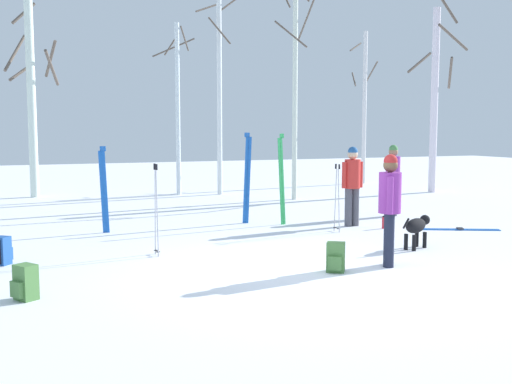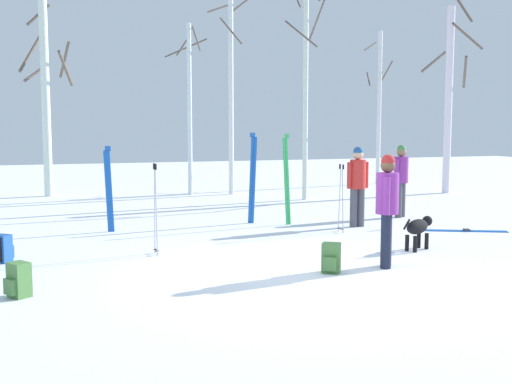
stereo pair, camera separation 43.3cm
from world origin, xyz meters
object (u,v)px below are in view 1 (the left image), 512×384
(person_0, at_px, (352,181))
(birch_tree_5, at_px, (364,106))
(birch_tree_1, at_px, (32,92))
(ski_pair_planted_0, at_px, (282,180))
(birch_tree_4, at_px, (295,64))
(birch_tree_2, at_px, (178,105))
(ski_pair_lying_0, at_px, (458,229))
(birch_tree_6, at_px, (435,95))
(person_1, at_px, (390,203))
(person_2, at_px, (393,176))
(dog, at_px, (417,227))
(backpack_2, at_px, (1,251))
(ski_poles_1, at_px, (337,196))
(backpack_0, at_px, (336,258))
(water_bottle_0, at_px, (383,223))
(ski_pair_planted_1, at_px, (104,190))
(ski_pair_planted_2, at_px, (247,178))
(backpack_1, at_px, (25,283))
(birch_tree_3, at_px, (219,82))

(person_0, bearing_deg, birch_tree_5, 56.45)
(birch_tree_5, bearing_deg, birch_tree_1, -178.90)
(ski_pair_planted_0, relative_size, birch_tree_4, 0.26)
(ski_pair_planted_0, bearing_deg, birch_tree_2, 93.92)
(ski_pair_lying_0, xyz_separation_m, birch_tree_6, (4.40, 6.38, 3.17))
(person_1, relative_size, person_2, 1.00)
(dog, xyz_separation_m, backpack_2, (-6.75, 1.40, -0.17))
(ski_poles_1, relative_size, backpack_0, 3.15)
(birch_tree_2, bearing_deg, backpack_0, -93.39)
(backpack_2, relative_size, birch_tree_1, 0.07)
(person_0, distance_m, birch_tree_4, 5.89)
(water_bottle_0, bearing_deg, birch_tree_5, 60.00)
(person_0, distance_m, ski_pair_planted_1, 5.21)
(ski_pair_lying_0, relative_size, water_bottle_0, 5.99)
(ski_pair_planted_2, xyz_separation_m, birch_tree_6, (8.12, 3.85, 2.18))
(person_1, height_order, backpack_1, person_1)
(ski_pair_planted_0, xyz_separation_m, water_bottle_0, (1.77, -1.30, -0.86))
(ski_pair_planted_2, distance_m, ski_pair_lying_0, 4.60)
(person_1, distance_m, ski_pair_planted_2, 4.82)
(dog, bearing_deg, birch_tree_6, 50.06)
(ski_pair_planted_0, bearing_deg, ski_pair_planted_1, 173.40)
(dog, relative_size, birch_tree_3, 0.12)
(birch_tree_6, bearing_deg, water_bottle_0, -135.49)
(ski_pair_planted_0, height_order, birch_tree_4, birch_tree_4)
(ski_pair_lying_0, height_order, water_bottle_0, water_bottle_0)
(ski_pair_planted_1, distance_m, ski_pair_lying_0, 7.33)
(dog, bearing_deg, birch_tree_5, 61.87)
(person_1, bearing_deg, backpack_2, 156.69)
(birch_tree_3, bearing_deg, ski_pair_lying_0, -74.63)
(birch_tree_5, bearing_deg, birch_tree_6, -84.87)
(person_1, xyz_separation_m, water_bottle_0, (1.94, 3.00, -0.85))
(person_2, distance_m, ski_pair_lying_0, 2.40)
(person_0, bearing_deg, birch_tree_3, 94.37)
(ski_pair_planted_2, xyz_separation_m, ski_poles_1, (1.28, -1.75, -0.26))
(ski_pair_planted_0, height_order, ski_poles_1, ski_pair_planted_0)
(ski_pair_lying_0, height_order, backpack_1, backpack_1)
(ski_pair_planted_1, relative_size, backpack_2, 3.98)
(ski_poles_1, xyz_separation_m, backpack_1, (-6.06, -2.92, -0.53))
(backpack_1, distance_m, birch_tree_5, 17.76)
(water_bottle_0, bearing_deg, birch_tree_3, 97.21)
(person_2, distance_m, birch_tree_2, 7.71)
(person_1, distance_m, backpack_0, 1.22)
(ski_pair_planted_0, height_order, ski_pair_lying_0, ski_pair_planted_0)
(ski_pair_lying_0, bearing_deg, dog, -147.27)
(person_1, distance_m, person_2, 5.48)
(ski_pair_planted_2, bearing_deg, person_0, -32.34)
(ski_pair_lying_0, relative_size, birch_tree_3, 0.24)
(person_0, xyz_separation_m, ski_pair_planted_1, (-5.08, 1.16, -0.11))
(ski_pair_planted_2, height_order, backpack_2, ski_pair_planted_2)
(backpack_1, xyz_separation_m, backpack_2, (-0.28, 2.24, 0.00))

